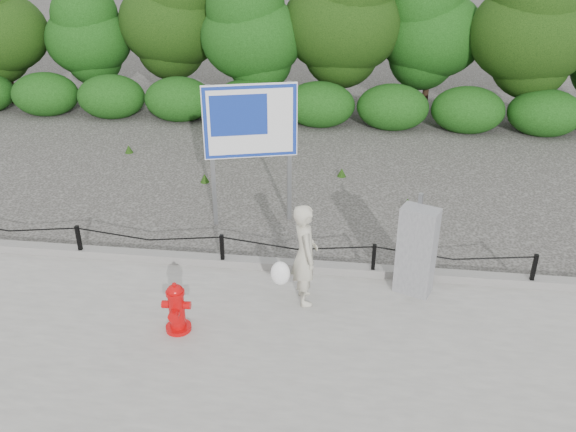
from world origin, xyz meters
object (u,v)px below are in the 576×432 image
at_px(fire_hydrant, 177,308).
at_px(utility_cabinet, 416,251).
at_px(advertising_sign, 250,128).
at_px(pedestrian, 303,256).

relative_size(fire_hydrant, utility_cabinet, 0.49).
height_order(fire_hydrant, utility_cabinet, utility_cabinet).
bearing_deg(fire_hydrant, advertising_sign, 79.69).
height_order(fire_hydrant, pedestrian, pedestrian).
height_order(fire_hydrant, advertising_sign, advertising_sign).
bearing_deg(advertising_sign, utility_cabinet, -51.43).
relative_size(fire_hydrant, pedestrian, 0.48).
bearing_deg(pedestrian, utility_cabinet, -91.20).
relative_size(pedestrian, utility_cabinet, 1.01).
relative_size(pedestrian, advertising_sign, 0.60).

